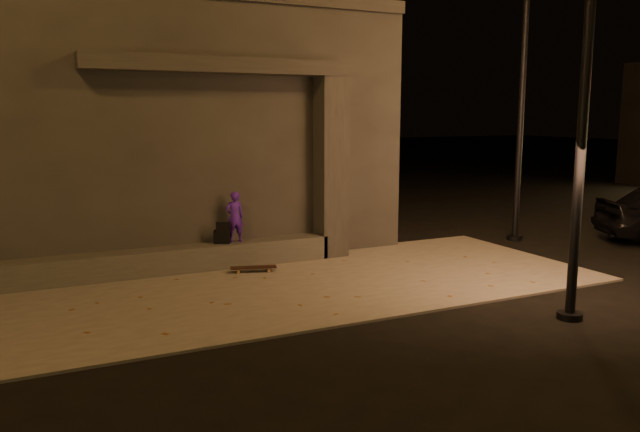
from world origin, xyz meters
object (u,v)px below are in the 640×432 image
skateboard (253,268)px  street_lamp_0 (588,44)px  column (331,168)px  skateboarder (235,217)px  backpack (222,236)px

skateboard → street_lamp_0: bearing=-38.0°
column → street_lamp_0: size_ratio=0.54×
skateboarder → street_lamp_0: size_ratio=0.15×
street_lamp_0 → column: bearing=104.6°
skateboard → street_lamp_0: street_lamp_0 is taller
skateboarder → backpack: skateboarder is taller
column → backpack: size_ratio=8.56×
column → skateboard: size_ratio=4.16×
skateboarder → backpack: bearing=-0.1°
skateboarder → skateboard: (0.13, -0.65, -0.86)m
street_lamp_0 → backpack: bearing=125.6°
column → skateboard: column is taller
skateboard → street_lamp_0: (3.23, -4.39, 3.71)m
skateboard → street_lamp_0: 6.59m
skateboard → column: bearing=34.5°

